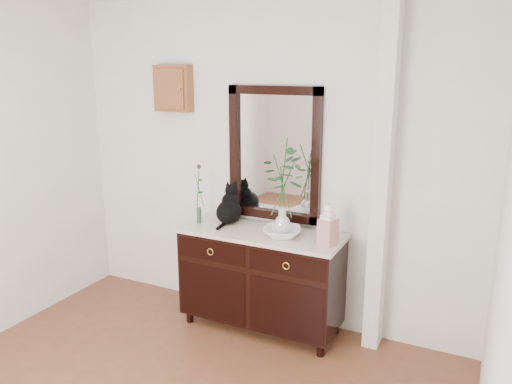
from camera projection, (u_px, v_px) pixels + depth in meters
The scene contains 10 objects.
wall_back at pixel (264, 164), 4.14m from camera, with size 3.60×0.04×2.70m, color silver.
pilaster at pixel (383, 177), 3.65m from camera, with size 0.12×0.20×2.70m, color silver.
sideboard at pixel (261, 275), 4.10m from camera, with size 1.33×0.52×0.82m.
wall_mirror at pixel (274, 154), 4.07m from camera, with size 0.80×0.06×1.10m.
key_cabinet at pixel (173, 88), 4.32m from camera, with size 0.35×0.10×0.40m, color brown.
cat at pixel (229, 204), 4.18m from camera, with size 0.23×0.29×0.33m, color black, non-canonical shape.
lotus_bowl at pixel (282, 232), 3.87m from camera, with size 0.29×0.29×0.07m, color white.
vase_branches at pixel (283, 186), 3.78m from camera, with size 0.36×0.36×0.77m, color silver, non-canonical shape.
bud_vase_rose at pixel (198, 193), 4.16m from camera, with size 0.06×0.06×0.52m, color #2A5C2D, non-canonical shape.
ginger_jar at pixel (328, 224), 3.68m from camera, with size 0.12×0.12×0.32m, color white, non-canonical shape.
Camera 1 is at (1.73, -1.71, 2.15)m, focal length 35.00 mm.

